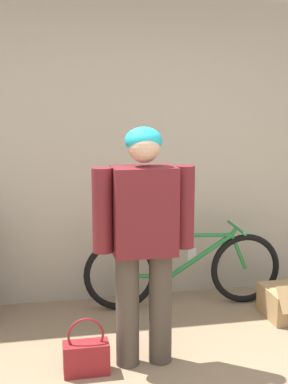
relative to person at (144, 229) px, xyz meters
name	(u,v)px	position (x,y,z in m)	size (l,w,h in m)	color
wall_back	(132,152)	(0.15, 1.26, 0.37)	(8.00, 0.07, 2.60)	#B7AD99
person	(144,229)	(0.00, 0.00, 0.00)	(0.67, 0.26, 1.59)	#4C4238
bicycle	(184,269)	(0.53, 0.90, -0.60)	(1.71, 0.46, 0.69)	black
handbag	(86,356)	(-0.40, -0.07, -0.81)	(0.30, 0.14, 0.38)	maroon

